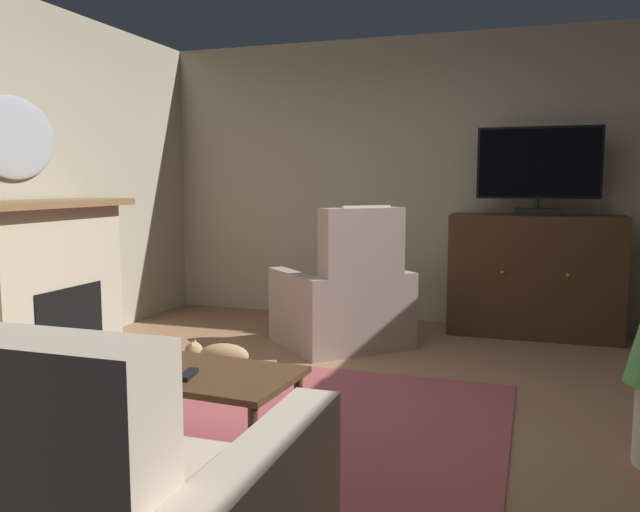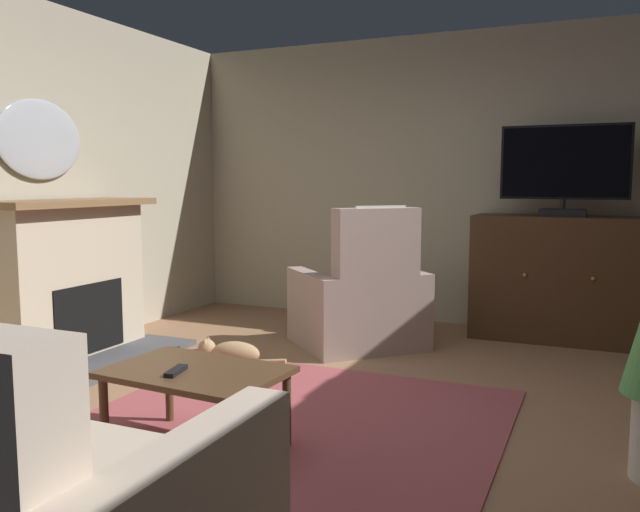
% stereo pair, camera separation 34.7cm
% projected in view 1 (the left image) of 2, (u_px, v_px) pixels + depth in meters
% --- Properties ---
extents(ground_plane, '(5.81, 6.18, 0.04)m').
position_uv_depth(ground_plane, '(341.00, 424.00, 3.63)').
color(ground_plane, '#936B4C').
extents(wall_back, '(5.81, 0.10, 2.69)m').
position_uv_depth(wall_back, '(427.00, 180.00, 6.15)').
color(wall_back, '#B2A88E').
rests_on(wall_back, ground_plane).
extents(rug_central, '(2.28, 2.16, 0.01)m').
position_uv_depth(rug_central, '(294.00, 425.00, 3.55)').
color(rug_central, '#9E474C').
rests_on(rug_central, ground_plane).
extents(fireplace, '(0.85, 1.44, 1.20)m').
position_uv_depth(fireplace, '(50.00, 288.00, 4.68)').
color(fireplace, '#4C4C51').
rests_on(fireplace, ground_plane).
extents(wall_mirror_oval, '(0.06, 0.81, 0.60)m').
position_uv_depth(wall_mirror_oval, '(15.00, 138.00, 4.64)').
color(wall_mirror_oval, '#B2B7BF').
extents(tv_cabinet, '(1.43, 0.54, 1.05)m').
position_uv_depth(tv_cabinet, '(534.00, 278.00, 5.60)').
color(tv_cabinet, black).
rests_on(tv_cabinet, ground_plane).
extents(television, '(1.01, 0.20, 0.74)m').
position_uv_depth(television, '(538.00, 168.00, 5.45)').
color(television, black).
rests_on(television, tv_cabinet).
extents(coffee_table, '(0.89, 0.63, 0.42)m').
position_uv_depth(coffee_table, '(207.00, 382.00, 3.13)').
color(coffee_table, '#4C331E').
rests_on(coffee_table, ground_plane).
extents(tv_remote, '(0.08, 0.18, 0.02)m').
position_uv_depth(tv_remote, '(188.00, 375.00, 3.04)').
color(tv_remote, black).
rests_on(tv_remote, coffee_table).
extents(armchair_near_window, '(1.26, 1.26, 1.16)m').
position_uv_depth(armchair_near_window, '(345.00, 304.00, 5.25)').
color(armchair_near_window, '#A3897F').
rests_on(armchair_near_window, ground_plane).
extents(cat, '(0.68, 0.24, 0.19)m').
position_uv_depth(cat, '(220.00, 355.00, 4.67)').
color(cat, tan).
rests_on(cat, ground_plane).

